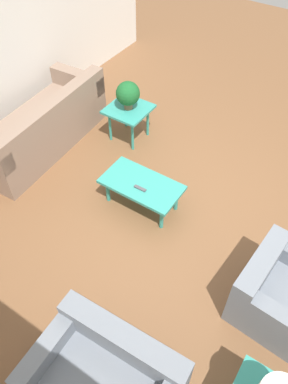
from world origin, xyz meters
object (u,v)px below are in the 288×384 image
object	(u,v)px
coffee_table	(142,186)
potted_plant	(128,94)
side_table_plant	(129,112)
sofa	(42,128)
loveseat	(106,381)
armchair	(281,295)

from	to	relation	value
coffee_table	potted_plant	world-z (taller)	potted_plant
side_table_plant	sofa	bearing A→B (deg)	41.49
loveseat	potted_plant	xyz separation A→B (m)	(1.90, -3.07, 0.50)
loveseat	coffee_table	bearing A→B (deg)	113.46
sofa	side_table_plant	size ratio (longest dim) A/B	3.74
sofa	armchair	xyz separation A→B (m)	(-3.85, 0.62, -0.03)
loveseat	side_table_plant	size ratio (longest dim) A/B	2.10
armchair	coffee_table	size ratio (longest dim) A/B	0.94
armchair	potted_plant	size ratio (longest dim) A/B	2.24
armchair	side_table_plant	world-z (taller)	armchair
coffee_table	potted_plant	distance (m)	1.46
side_table_plant	potted_plant	size ratio (longest dim) A/B	1.43
sofa	armchair	bearing A→B (deg)	77.46
loveseat	potted_plant	size ratio (longest dim) A/B	3.01
sofa	coffee_table	bearing A→B (deg)	80.95
sofa	armchair	world-z (taller)	sofa
loveseat	side_table_plant	world-z (taller)	loveseat
armchair	coffee_table	xyz separation A→B (m)	(1.96, -0.43, 0.06)
sofa	coffee_table	xyz separation A→B (m)	(-1.89, 0.19, 0.03)
armchair	coffee_table	bearing A→B (deg)	81.86
armchair	potted_plant	bearing A→B (deg)	67.22
sofa	coffee_table	size ratio (longest dim) A/B	2.24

